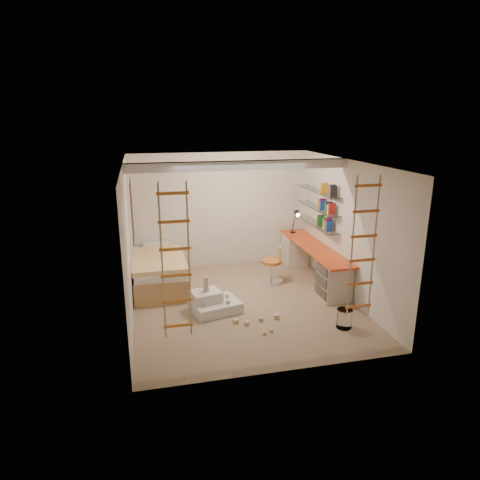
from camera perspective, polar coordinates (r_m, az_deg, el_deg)
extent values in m
plane|color=#947B60|center=(8.04, 0.50, -8.48)|extent=(4.50, 4.50, 0.00)
cube|color=white|center=(7.64, 0.00, 9.91)|extent=(4.00, 0.18, 0.16)
cube|color=white|center=(8.78, -14.49, 3.81)|extent=(0.06, 1.15, 1.35)
cube|color=#4C2D1E|center=(8.78, -14.23, 3.83)|extent=(0.02, 1.00, 1.20)
cylinder|color=white|center=(7.33, 13.74, -10.14)|extent=(0.26, 0.26, 0.32)
cube|color=#EA4A1B|center=(9.04, 9.90, -0.94)|extent=(0.55, 2.80, 0.04)
cube|color=beige|center=(10.12, 7.39, -1.19)|extent=(0.52, 0.55, 0.71)
cube|color=beige|center=(8.30, 12.45, -5.40)|extent=(0.52, 0.55, 0.71)
cube|color=#4C4742|center=(8.10, 10.83, -3.92)|extent=(0.02, 0.50, 0.18)
cube|color=#4C4742|center=(8.18, 10.75, -5.36)|extent=(0.02, 0.50, 0.18)
cube|color=#4C4742|center=(8.26, 10.67, -6.78)|extent=(0.02, 0.50, 0.18)
cube|color=white|center=(9.25, 10.16, 2.14)|extent=(0.25, 1.80, 0.01)
cube|color=white|center=(9.17, 10.27, 4.26)|extent=(0.25, 1.80, 0.01)
cube|color=white|center=(9.11, 10.38, 6.42)|extent=(0.25, 1.80, 0.01)
cube|color=#AD7F51|center=(8.90, -10.75, -4.70)|extent=(1.00, 2.00, 0.45)
cube|color=white|center=(8.80, -10.84, -2.97)|extent=(0.95, 1.95, 0.12)
cube|color=#F6AB33|center=(8.62, -10.83, -2.60)|extent=(1.02, 1.60, 0.10)
cube|color=white|center=(9.53, -11.12, -0.74)|extent=(0.55, 0.35, 0.12)
cylinder|color=black|center=(10.04, 7.10, 1.08)|extent=(0.14, 0.14, 0.02)
cylinder|color=black|center=(9.99, 7.14, 2.14)|extent=(0.02, 0.15, 0.36)
cylinder|color=black|center=(9.84, 7.39, 3.41)|extent=(0.02, 0.27, 0.20)
cone|color=black|center=(9.72, 7.65, 3.54)|extent=(0.12, 0.14, 0.15)
cylinder|color=#FFEABF|center=(9.69, 7.72, 3.32)|extent=(0.08, 0.04, 0.08)
cylinder|color=#C36A25|center=(8.87, 4.24, -2.88)|extent=(0.52, 0.52, 0.06)
cube|color=gold|center=(8.82, 5.35, -1.74)|extent=(0.13, 0.31, 0.30)
cylinder|color=silver|center=(8.94, 4.21, -4.13)|extent=(0.06, 0.06, 0.41)
cylinder|color=silver|center=(9.03, 4.18, -5.51)|extent=(0.59, 0.59, 0.05)
cube|color=silver|center=(7.74, -3.31, -8.78)|extent=(0.95, 0.82, 0.18)
cube|color=silver|center=(7.70, -4.55, -7.47)|extent=(0.59, 0.52, 0.18)
cube|color=#CCB284|center=(7.64, -4.57, -6.57)|extent=(0.10, 0.10, 0.08)
cube|color=#CCB284|center=(7.62, -4.58, -6.05)|extent=(0.08, 0.08, 0.07)
cube|color=#CCB284|center=(7.58, -4.60, -5.38)|extent=(0.07, 0.07, 0.12)
cube|color=#CCB284|center=(7.60, -1.63, -8.26)|extent=(0.06, 0.06, 0.06)
cube|color=#CCB284|center=(7.84, -1.73, -7.45)|extent=(0.06, 0.06, 0.06)
cube|color=#CCB284|center=(7.50, -4.91, -8.65)|extent=(0.06, 0.06, 0.06)
cube|color=#CCB284|center=(7.32, -0.60, -10.81)|extent=(0.07, 0.07, 0.07)
cube|color=#CCB284|center=(6.98, 3.26, -12.25)|extent=(0.07, 0.07, 0.07)
cube|color=#CCB284|center=(7.40, 2.80, -10.51)|extent=(0.07, 0.07, 0.07)
cube|color=#CCB284|center=(7.49, 4.88, -10.19)|extent=(0.07, 0.07, 0.07)
cube|color=#CCB284|center=(7.26, 0.91, -11.05)|extent=(0.07, 0.07, 0.07)
cube|color=#CCB284|center=(7.06, 4.19, -11.91)|extent=(0.07, 0.07, 0.07)
cube|color=#194CA5|center=(9.22, 10.19, 2.84)|extent=(0.14, 0.58, 0.22)
cube|color=#8C1E7F|center=(9.15, 10.30, 4.97)|extent=(0.14, 0.64, 0.22)
cube|color=yellow|center=(9.09, 10.41, 7.14)|extent=(0.14, 0.46, 0.22)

